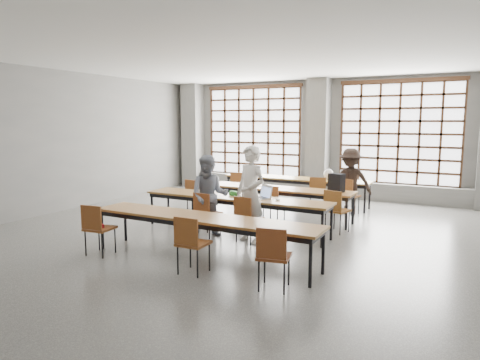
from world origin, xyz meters
name	(u,v)px	position (x,y,z in m)	size (l,w,h in m)	color
floor	(234,236)	(0.00, 0.00, 0.00)	(11.00, 11.00, 0.00)	#4F4F4C
ceiling	(234,53)	(0.00, 0.00, 3.50)	(11.00, 11.00, 0.00)	silver
wall_back	(321,138)	(0.00, 5.50, 1.75)	(10.00, 10.00, 0.00)	#5A5A58
wall_left	(56,142)	(-5.00, 0.00, 1.75)	(11.00, 11.00, 0.00)	#5A5A58
column_left	(193,136)	(-4.50, 5.22, 1.75)	(0.60, 0.55, 3.50)	#5C5C59
column_mid	(318,138)	(0.00, 5.22, 1.75)	(0.60, 0.55, 3.50)	#5C5C59
window_left	(254,132)	(-2.25, 5.42, 1.90)	(3.32, 0.12, 3.00)	white
window_right	(399,134)	(2.25, 5.42, 1.90)	(3.32, 0.12, 3.00)	white
sill_ledge	(318,187)	(0.00, 5.30, 0.25)	(9.80, 0.35, 0.50)	#5C5C59
desk_row_a	(295,180)	(-0.11, 3.64, 0.66)	(4.00, 0.70, 0.73)	brown
desk_row_b	(268,190)	(-0.10, 1.80, 0.66)	(4.00, 0.70, 0.73)	brown
desk_row_c	(235,200)	(-0.16, 0.32, 0.66)	(4.00, 0.70, 0.73)	brown
desk_row_d	(202,220)	(0.25, -1.53, 0.66)	(4.00, 0.70, 0.73)	brown
chair_back_left	(239,184)	(-1.51, 3.02, 0.54)	(0.44, 0.44, 0.88)	brown
chair_back_mid	(317,190)	(0.71, 3.02, 0.54)	(0.53, 0.53, 0.88)	brown
chair_back_right	(348,193)	(1.47, 3.02, 0.54)	(0.52, 0.52, 0.88)	maroon
chair_mid_left	(195,194)	(-1.71, 1.17, 0.54)	(0.50, 0.50, 0.88)	brown
chair_mid_centre	(272,201)	(0.30, 1.17, 0.54)	(0.44, 0.45, 0.88)	brown
chair_mid_right	(336,207)	(1.68, 1.17, 0.54)	(0.52, 0.52, 0.88)	brown
chair_front_left	(206,210)	(-0.47, -0.31, 0.54)	(0.47, 0.48, 0.88)	brown
chair_front_right	(247,215)	(0.42, -0.31, 0.54)	(0.50, 0.50, 0.88)	brown
chair_near_left	(97,225)	(-1.44, -2.16, 0.54)	(0.47, 0.47, 0.88)	brown
chair_near_mid	(191,239)	(0.45, -2.16, 0.54)	(0.43, 0.44, 0.88)	brown
chair_near_right	(273,252)	(1.77, -2.16, 0.54)	(0.50, 0.50, 0.88)	brown
student_male	(250,194)	(0.44, -0.18, 0.90)	(0.66, 0.43, 1.81)	white
student_female	(209,196)	(-0.46, -0.18, 0.80)	(0.78, 0.60, 1.60)	#172647
student_back	(350,181)	(1.49, 3.14, 0.80)	(1.03, 0.59, 1.60)	black
laptop_front	(263,195)	(0.42, 0.42, 0.79)	(0.46, 0.44, 0.26)	silver
laptop_back	(346,178)	(1.24, 3.75, 0.79)	(0.38, 0.33, 0.26)	silver
mouse	(278,200)	(0.79, 0.30, 0.75)	(0.10, 0.06, 0.04)	white
green_box	(235,193)	(-0.21, 0.40, 0.78)	(0.25, 0.09, 0.09)	#287B2B
phone	(241,198)	(0.02, 0.22, 0.74)	(0.13, 0.06, 0.01)	black
paper_sheet_a	(246,185)	(-0.70, 1.85, 0.73)	(0.30, 0.21, 0.00)	white
paper_sheet_b	(255,186)	(-0.40, 1.75, 0.73)	(0.30, 0.21, 0.00)	white
paper_sheet_c	(272,187)	(0.00, 1.80, 0.73)	(0.30, 0.21, 0.00)	white
backpack	(336,183)	(1.50, 1.85, 0.93)	(0.32, 0.20, 0.40)	black
plastic_bag	(329,174)	(0.79, 3.69, 0.87)	(0.26, 0.21, 0.29)	white
red_pouch	(100,226)	(-1.45, -2.08, 0.50)	(0.20, 0.08, 0.06)	maroon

